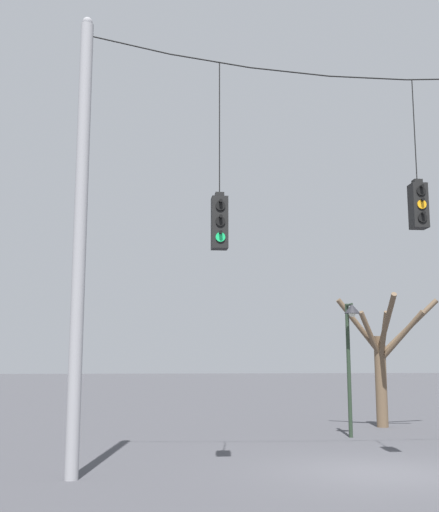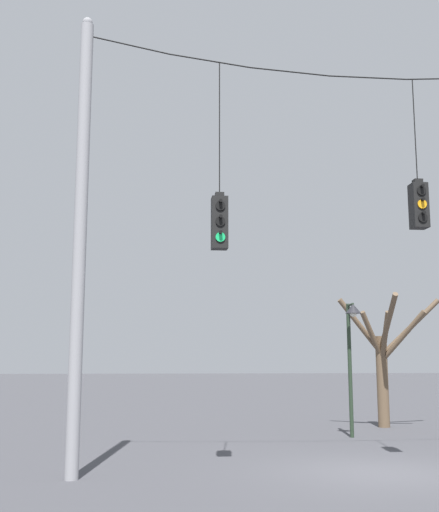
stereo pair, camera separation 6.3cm
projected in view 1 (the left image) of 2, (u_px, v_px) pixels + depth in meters
ground_plane at (380, 473)px, 13.22m from camera, size 200.00×200.00×0.00m
utility_pole_left at (80, 236)px, 13.15m from camera, size 0.27×0.27×9.65m
span_wire at (368, 68)px, 14.43m from camera, size 12.49×0.03×0.71m
traffic_light_over_intersection at (220, 221)px, 13.51m from camera, size 0.34×0.58×4.16m
traffic_light_near_left_pole at (418, 205)px, 14.04m from camera, size 0.34×0.58×3.44m
street_lamp at (351, 336)px, 19.43m from camera, size 0.47×0.81×4.02m
bare_tree at (383, 357)px, 22.32m from camera, size 3.65×2.34×4.49m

